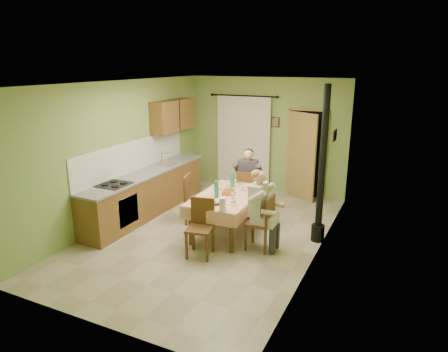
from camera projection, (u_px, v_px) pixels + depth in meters
The scene contains 17 objects.
floor at pixel (210, 234), 7.56m from camera, with size 4.00×6.00×0.01m, color tan.
room_shell at pixel (209, 139), 7.05m from camera, with size 4.04×6.04×2.82m.
kitchen_run at pixel (147, 192), 8.47m from camera, with size 0.64×3.64×1.56m.
upper_cabinets at pixel (173, 115), 9.25m from camera, with size 0.35×1.40×0.70m, color brown.
curtain at pixel (243, 140), 9.95m from camera, with size 1.70×0.07×2.22m.
doorway at pixel (305, 154), 9.34m from camera, with size 0.96×0.46×2.15m.
dining_table at pixel (227, 214), 7.52m from camera, with size 1.11×1.78×0.76m.
tableware at pixel (226, 193), 7.30m from camera, with size 0.79×1.65×0.33m.
chair_far at pixel (247, 201), 8.47m from camera, with size 0.50×0.50×0.98m.
chair_near at pixel (200, 239), 6.66m from camera, with size 0.48×0.48×0.97m.
chair_right at pixel (260, 233), 6.89m from camera, with size 0.42×0.42×0.98m.
chair_left at pixel (196, 209), 8.03m from camera, with size 0.53×0.53×0.99m.
man_far at pixel (248, 174), 8.32m from camera, with size 0.63×0.54×1.39m.
man_right at pixel (260, 201), 6.73m from camera, with size 0.47×0.58×1.39m.
stove_flue at pixel (321, 187), 7.01m from camera, with size 0.24×0.24×2.80m.
picture_back at pixel (275, 122), 9.55m from camera, with size 0.19×0.03×0.23m, color black.
picture_right at pixel (335, 135), 7.28m from camera, with size 0.03×0.31×0.21m, color brown.
Camera 1 is at (3.23, -6.17, 3.14)m, focal length 32.00 mm.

